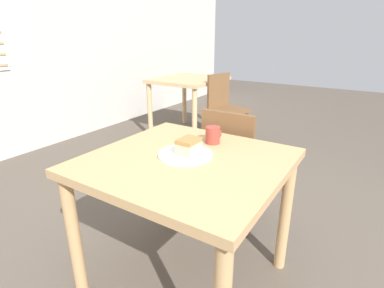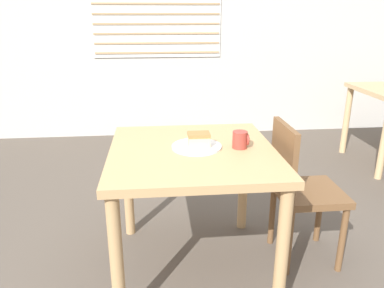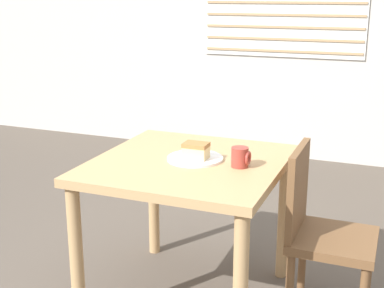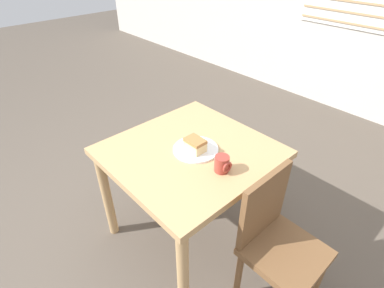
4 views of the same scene
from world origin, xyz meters
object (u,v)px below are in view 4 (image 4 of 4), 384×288
at_px(chair_near_window, 276,242).
at_px(coffee_mug, 222,164).
at_px(dining_table_near, 190,165).
at_px(plate, 196,149).
at_px(cake_slice, 195,145).

xyz_separation_m(chair_near_window, coffee_mug, (-0.36, -0.04, 0.31)).
distance_m(dining_table_near, plate, 0.12).
relative_size(plate, cake_slice, 2.31).
relative_size(dining_table_near, coffee_mug, 9.92).
bearing_deg(chair_near_window, cake_slice, 92.77).
bearing_deg(coffee_mug, dining_table_near, 179.03).
bearing_deg(coffee_mug, cake_slice, 177.01).
relative_size(dining_table_near, plate, 3.41).
bearing_deg(plate, cake_slice, -55.95).
bearing_deg(coffee_mug, plate, 173.62).
relative_size(chair_near_window, plate, 3.19).
xyz_separation_m(dining_table_near, plate, (0.02, 0.02, 0.11)).
distance_m(chair_near_window, coffee_mug, 0.47).
bearing_deg(dining_table_near, cake_slice, 12.06).
bearing_deg(chair_near_window, dining_table_near, 93.28).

